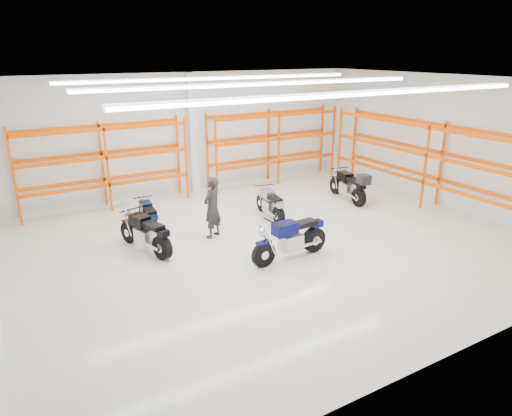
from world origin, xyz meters
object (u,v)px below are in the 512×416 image
motorcycle_back_c (271,205)px  motorcycle_back_d (350,186)px  motorcycle_back_b (148,217)px  standing_man (212,207)px  motorcycle_main (293,239)px  structural_column (193,134)px  motorcycle_back_a (146,234)px

motorcycle_back_c → motorcycle_back_d: size_ratio=0.87×
motorcycle_back_c → motorcycle_back_b: bearing=165.1°
motorcycle_back_b → standing_man: standing_man is taller
motorcycle_back_b → motorcycle_back_c: motorcycle_back_c is taller
motorcycle_main → structural_column: structural_column is taller
motorcycle_back_b → motorcycle_main: bearing=-55.0°
motorcycle_back_d → standing_man: (-5.73, -0.55, 0.34)m
motorcycle_back_b → motorcycle_back_d: 7.28m
motorcycle_back_a → motorcycle_back_d: motorcycle_back_d is taller
standing_man → motorcycle_back_d: bearing=157.2°
standing_man → structural_column: structural_column is taller
motorcycle_back_b → structural_column: (2.83, 3.11, 1.82)m
motorcycle_back_c → motorcycle_main: bearing=-110.6°
motorcycle_back_a → standing_man: 2.06m
motorcycle_main → motorcycle_back_d: 5.40m
motorcycle_back_c → motorcycle_back_d: 3.44m
motorcycle_back_a → motorcycle_back_b: bearing=71.1°
motorcycle_back_a → motorcycle_back_d: (7.75, 0.64, 0.06)m
motorcycle_back_a → motorcycle_back_b: size_ratio=1.16×
motorcycle_back_c → standing_man: 2.38m
motorcycle_main → motorcycle_back_b: motorcycle_main is taller
motorcycle_main → motorcycle_back_d: size_ratio=1.01×
motorcycle_back_d → structural_column: bearing=137.5°
motorcycle_back_a → structural_column: size_ratio=0.49×
motorcycle_back_a → motorcycle_back_b: 1.64m
structural_column → motorcycle_back_c: bearing=-77.1°
motorcycle_back_b → structural_column: size_ratio=0.42×
motorcycle_back_b → motorcycle_back_d: (7.22, -0.91, 0.14)m
motorcycle_main → motorcycle_back_d: motorcycle_back_d is taller
motorcycle_back_c → standing_man: size_ratio=1.12×
motorcycle_back_a → motorcycle_back_b: (0.53, 1.55, -0.08)m
motorcycle_main → standing_man: size_ratio=1.29×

